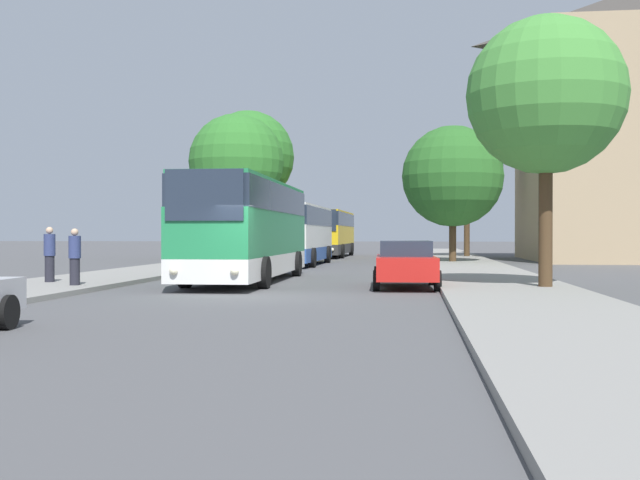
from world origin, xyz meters
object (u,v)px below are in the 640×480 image
Objects in this scene: tree_right_mid at (546,96)px; tree_right_far at (453,176)px; tree_left_far at (236,162)px; parked_car_right_near at (406,263)px; pedestrian_waiting_near at (75,257)px; bus_rear at (330,233)px; tree_left_near at (248,157)px; bus_middle at (298,233)px; tree_right_near at (467,166)px; pedestrian_waiting_far at (50,254)px; bus_front at (248,229)px.

tree_right_far is at bearing 94.49° from tree_right_mid.
parked_car_right_near is at bearing -64.23° from tree_left_far.
pedestrian_waiting_near is 0.19× the size of tree_left_far.
parked_car_right_near is at bearing 165.58° from tree_right_mid.
bus_rear is 1.20× the size of tree_left_near.
tree_left_far is at bearing 132.29° from bus_middle.
tree_left_far is 1.03× the size of tree_right_near.
parked_car_right_near is 0.57× the size of tree_right_far.
pedestrian_waiting_far is 0.23× the size of tree_right_far.
tree_left_far is 13.52m from tree_right_far.
pedestrian_waiting_far is (-5.37, -17.64, -0.68)m from bus_middle.
tree_right_near is 30.53m from tree_right_mid.
pedestrian_waiting_far is (-5.51, -32.37, -0.75)m from bus_rear.
tree_left_near is (-5.27, 24.02, 5.08)m from bus_front.
bus_front is 1.11× the size of bus_middle.
tree_right_mid reaches higher than pedestrian_waiting_far.
bus_front is 6.83× the size of pedestrian_waiting_near.
pedestrian_waiting_near is at bearing -88.17° from tree_left_far.
tree_right_near reaches higher than pedestrian_waiting_far.
pedestrian_waiting_near is 0.17× the size of tree_left_near.
bus_rear is 8.78m from tree_left_near.
tree_right_far is (8.10, 16.65, 3.06)m from bus_front.
parked_car_right_near is at bearing -78.76° from bus_rear.
pedestrian_waiting_near is at bearing 2.37° from pedestrian_waiting_far.
pedestrian_waiting_near is at bearing -100.91° from bus_middle.
bus_rear is 1.33× the size of tree_left_far.
tree_right_near is (15.38, 30.33, 5.37)m from pedestrian_waiting_far.
pedestrian_waiting_near is 1.98m from pedestrian_waiting_far.
bus_front is at bearing -88.79° from bus_rear.
tree_left_far reaches higher than tree_right_far.
pedestrian_waiting_far is at bearing 2.16° from parked_car_right_near.
bus_middle is at bearing -63.27° from tree_left_near.
tree_left_far is at bearing 167.52° from tree_right_far.
tree_left_near is 1.26× the size of tree_right_mid.
bus_middle is 12.08m from tree_left_near.
bus_middle is 0.88× the size of bus_rear.
tree_right_far is at bearing 63.76° from bus_front.
tree_right_mid is (9.69, -3.55, 3.85)m from bus_front.
tree_right_mid is at bearing 43.67° from pedestrian_waiting_far.
pedestrian_waiting_far is 23.50m from tree_left_far.
tree_left_near is at bearing 133.39° from pedestrian_waiting_far.
tree_left_far reaches higher than pedestrian_waiting_far.
parked_car_right_near is 11.38m from pedestrian_waiting_far.
bus_front is at bearing -87.80° from bus_middle.
tree_right_mid reaches higher than tree_right_far.
tree_left_far is (-0.77, 24.24, 5.20)m from pedestrian_waiting_near.
bus_rear is 33.95m from pedestrian_waiting_near.
tree_right_mid is (9.92, -32.57, 3.94)m from bus_rear.
tree_right_near is (4.04, 29.47, 5.64)m from parked_car_right_near.
pedestrian_waiting_near is at bearing -88.01° from tree_left_near.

